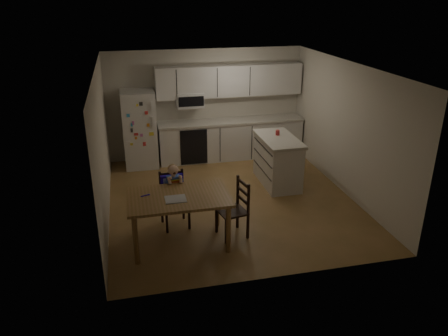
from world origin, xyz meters
TOP-DOWN VIEW (x-y plane):
  - room at (0.00, 0.48)m, footprint 4.52×5.01m
  - refrigerator at (-1.55, 2.15)m, footprint 0.72×0.70m
  - kitchen_run at (0.50, 2.24)m, footprint 3.37×0.62m
  - kitchen_island at (1.10, 0.53)m, footprint 0.70×1.33m
  - red_cup at (1.14, 0.70)m, footprint 0.08×0.08m
  - dining_table at (-1.15, -1.33)m, footprint 1.54×0.99m
  - napkin at (-1.20, -1.44)m, footprint 0.31×0.27m
  - toddler_spoon at (-1.64, -1.22)m, footprint 0.12×0.06m
  - chair_booster at (-1.15, -0.71)m, footprint 0.46×0.46m
  - chair_side at (-0.20, -1.26)m, footprint 0.49×0.49m

SIDE VIEW (x-z plane):
  - kitchen_island at x=1.10m, z-range 0.00..0.99m
  - chair_side at x=-0.20m, z-range 0.06..1.01m
  - chair_booster at x=-1.15m, z-range 0.11..1.22m
  - dining_table at x=-1.15m, z-range 0.30..1.12m
  - napkin at x=-1.20m, z-range 0.82..0.84m
  - toddler_spoon at x=-1.64m, z-range 0.82..0.84m
  - refrigerator at x=-1.55m, z-range 0.00..1.70m
  - kitchen_run at x=0.50m, z-range -0.20..1.95m
  - red_cup at x=1.14m, z-range 0.98..1.08m
  - room at x=0.00m, z-range -0.01..2.51m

